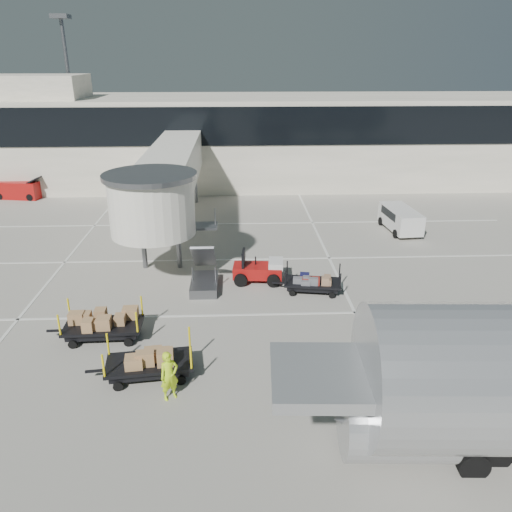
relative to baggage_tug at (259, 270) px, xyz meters
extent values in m
plane|color=#B2AC9F|center=(-1.55, -5.86, -0.64)|extent=(140.00, 140.00, 0.00)
cube|color=silver|center=(-1.55, -3.86, -0.63)|extent=(40.00, 0.15, 0.02)
cube|color=silver|center=(-1.55, 3.14, -0.63)|extent=(40.00, 0.15, 0.02)
cube|color=silver|center=(-1.55, 10.14, -0.63)|extent=(40.00, 0.15, 0.02)
cube|color=silver|center=(4.45, 4.14, -0.63)|extent=(0.15, 30.00, 0.02)
cube|color=silver|center=(-11.55, 4.14, -0.63)|extent=(0.15, 30.00, 0.02)
cube|color=#F1E6D0|center=(-1.55, 24.14, 3.36)|extent=(64.00, 12.00, 8.00)
cube|color=black|center=(-1.55, 18.09, 5.36)|extent=(64.00, 0.12, 3.20)
cube|color=#F1E6D0|center=(-19.55, 22.14, 8.36)|extent=(10.00, 6.00, 2.00)
cylinder|color=slate|center=(-17.55, 28.14, 6.86)|extent=(0.36, 0.36, 15.00)
cube|color=slate|center=(-17.55, 28.14, 14.36)|extent=(1.60, 1.60, 0.40)
cube|color=silver|center=(-5.55, 9.14, 3.66)|extent=(3.00, 18.00, 2.80)
cylinder|color=silver|center=(-5.55, 0.14, 3.66)|extent=(4.40, 4.40, 3.00)
cylinder|color=slate|center=(-5.55, 0.14, 5.26)|extent=(4.80, 4.80, 0.25)
cylinder|color=slate|center=(-6.55, 2.14, 0.81)|extent=(0.28, 0.28, 2.90)
cylinder|color=slate|center=(-4.55, 2.14, 0.81)|extent=(0.28, 0.28, 2.90)
cylinder|color=slate|center=(-6.55, 9.14, 0.81)|extent=(0.28, 0.28, 2.90)
cylinder|color=slate|center=(-4.55, 9.14, 0.81)|extent=(0.28, 0.28, 2.90)
cylinder|color=slate|center=(-6.55, 16.14, 0.81)|extent=(0.28, 0.28, 2.90)
cylinder|color=slate|center=(-4.55, 16.14, 0.81)|extent=(0.28, 0.28, 2.90)
cube|color=slate|center=(-2.95, -0.86, -0.39)|extent=(1.40, 2.60, 0.50)
cube|color=slate|center=(-2.95, -0.26, 0.96)|extent=(1.20, 2.60, 2.06)
cube|color=slate|center=(-2.95, 1.14, 2.21)|extent=(1.40, 1.20, 0.12)
cube|color=#980F0D|center=(-0.07, 0.01, -0.04)|extent=(2.74, 1.50, 0.66)
cube|color=silver|center=(0.91, -0.08, 0.40)|extent=(0.87, 1.27, 0.39)
cube|color=black|center=(-0.84, 0.08, 0.62)|extent=(0.23, 1.11, 0.99)
cylinder|color=black|center=(-1.02, -0.63, -0.29)|extent=(0.73, 0.34, 0.70)
cylinder|color=black|center=(-0.89, 0.80, -0.29)|extent=(0.73, 0.34, 0.70)
cylinder|color=black|center=(0.74, -0.78, -0.29)|extent=(0.73, 0.34, 0.70)
cylinder|color=black|center=(0.87, 0.64, -0.29)|extent=(0.73, 0.34, 0.70)
cube|color=black|center=(2.74, -1.45, -0.11)|extent=(3.09, 1.91, 0.12)
cube|color=black|center=(2.74, -1.45, -0.28)|extent=(2.77, 1.65, 0.24)
cube|color=black|center=(0.98, -1.15, -0.25)|extent=(0.68, 0.19, 0.08)
cylinder|color=black|center=(1.63, -1.92, -0.48)|extent=(0.35, 0.19, 0.33)
cylinder|color=black|center=(1.85, -0.64, -0.48)|extent=(0.35, 0.19, 0.33)
cylinder|color=black|center=(3.62, -2.27, -0.48)|extent=(0.35, 0.19, 0.33)
cylinder|color=black|center=(3.84, -0.98, -0.48)|extent=(0.35, 0.19, 0.33)
cylinder|color=black|center=(1.26, -1.86, 0.32)|extent=(0.07, 0.07, 0.87)
cylinder|color=black|center=(1.48, -0.58, 0.32)|extent=(0.07, 0.07, 0.87)
cylinder|color=black|center=(3.99, -2.33, 0.32)|extent=(0.07, 0.07, 0.87)
cylinder|color=black|center=(4.21, -1.05, 0.32)|extent=(0.07, 0.07, 0.87)
cube|color=#906B4E|center=(2.41, -1.46, 0.09)|extent=(0.43, 0.33, 0.28)
cube|color=#13143D|center=(2.68, -1.62, 0.08)|extent=(0.54, 0.40, 0.27)
cube|color=maroon|center=(3.20, -1.98, 0.08)|extent=(0.49, 0.38, 0.27)
cube|color=maroon|center=(3.01, -1.66, 0.12)|extent=(0.51, 0.36, 0.35)
cube|color=maroon|center=(2.28, -1.11, 0.08)|extent=(0.42, 0.34, 0.26)
cube|color=#906B4E|center=(2.13, -1.52, 0.08)|extent=(0.51, 0.37, 0.27)
cube|color=#13143D|center=(3.02, -1.12, 0.09)|extent=(0.53, 0.36, 0.30)
cube|color=#906B4E|center=(3.05, -1.42, 0.08)|extent=(0.46, 0.44, 0.26)
cube|color=#906B4E|center=(3.81, -1.26, 0.13)|extent=(0.49, 0.41, 0.36)
cube|color=#13143D|center=(2.80, -1.08, 0.16)|extent=(0.38, 0.34, 0.43)
cube|color=#13143D|center=(2.13, -1.40, 0.12)|extent=(0.41, 0.37, 0.34)
cube|color=black|center=(-4.61, -8.58, -0.04)|extent=(3.45, 2.02, 0.13)
cube|color=black|center=(-4.61, -8.58, -0.24)|extent=(3.10, 1.73, 0.27)
cube|color=black|center=(-6.62, -8.82, -0.20)|extent=(0.77, 0.18, 0.09)
cylinder|color=black|center=(-5.67, -9.45, -0.45)|extent=(0.39, 0.20, 0.37)
cylinder|color=black|center=(-5.84, -7.99, -0.45)|extent=(0.39, 0.20, 0.37)
cylinder|color=black|center=(-3.39, -9.18, -0.45)|extent=(0.39, 0.20, 0.37)
cylinder|color=black|center=(-3.56, -7.71, -0.45)|extent=(0.39, 0.20, 0.37)
cylinder|color=yellow|center=(-6.09, -9.50, 0.45)|extent=(0.08, 0.08, 0.98)
cylinder|color=yellow|center=(-6.26, -8.04, 0.45)|extent=(0.08, 0.08, 0.98)
cylinder|color=yellow|center=(-2.96, -9.13, 0.45)|extent=(0.08, 0.08, 0.98)
cylinder|color=yellow|center=(-3.14, -7.66, 0.45)|extent=(0.08, 0.08, 0.98)
cube|color=#A17D4E|center=(-4.68, -8.50, 0.31)|extent=(0.74, 0.63, 0.56)
cube|color=#A17D4E|center=(-4.32, -8.41, 0.27)|extent=(0.50, 0.49, 0.49)
cube|color=#A17D4E|center=(-3.74, -8.81, 0.31)|extent=(0.55, 0.60, 0.56)
cube|color=#A17D4E|center=(-5.35, -9.01, 0.29)|extent=(0.52, 0.45, 0.53)
cube|color=#A17D4E|center=(-5.38, -8.67, 0.22)|extent=(0.74, 0.57, 0.39)
cube|color=black|center=(-7.06, -5.68, -0.03)|extent=(3.37, 1.76, 0.13)
cube|color=black|center=(-7.06, -5.68, -0.23)|extent=(3.03, 1.50, 0.28)
cube|color=black|center=(-9.11, -5.74, -0.20)|extent=(0.78, 0.11, 0.09)
cylinder|color=black|center=(-8.20, -6.46, -0.45)|extent=(0.38, 0.17, 0.38)
cylinder|color=black|center=(-8.25, -4.97, -0.45)|extent=(0.38, 0.17, 0.38)
cylinder|color=black|center=(-5.88, -6.39, -0.45)|extent=(0.38, 0.17, 0.38)
cylinder|color=black|center=(-5.92, -4.90, -0.45)|extent=(0.38, 0.17, 0.38)
cylinder|color=yellow|center=(-8.63, -6.48, 0.47)|extent=(0.08, 0.08, 1.00)
cylinder|color=yellow|center=(-8.68, -4.98, 0.47)|extent=(0.08, 0.08, 1.00)
cylinder|color=yellow|center=(-5.45, -6.38, 0.47)|extent=(0.08, 0.08, 1.00)
cylinder|color=yellow|center=(-5.49, -4.89, 0.47)|extent=(0.08, 0.08, 1.00)
cube|color=#A17D4E|center=(-6.98, -5.27, 0.28)|extent=(0.53, 0.51, 0.49)
cube|color=#A17D4E|center=(-7.01, -5.34, 0.30)|extent=(0.63, 0.53, 0.53)
cube|color=#A17D4E|center=(-6.39, -5.25, 0.31)|extent=(0.54, 0.44, 0.56)
cube|color=#A17D4E|center=(-6.74, -5.81, 0.30)|extent=(0.63, 0.51, 0.52)
cube|color=#A17D4E|center=(-6.27, -5.93, 0.30)|extent=(0.58, 0.62, 0.53)
cube|color=#A17D4E|center=(-6.59, -5.40, 0.26)|extent=(0.62, 0.42, 0.46)
cube|color=#A17D4E|center=(-6.20, -6.09, 0.30)|extent=(0.73, 0.54, 0.52)
cube|color=#A17D4E|center=(-6.06, -5.10, 0.33)|extent=(0.49, 0.51, 0.59)
imported|color=#B2DD17|center=(-3.68, -9.97, 0.31)|extent=(0.82, 0.74, 1.89)
cube|color=silver|center=(10.33, 8.03, 0.28)|extent=(2.06, 4.35, 1.36)
cube|color=silver|center=(10.17, 9.92, 0.02)|extent=(1.66, 0.62, 0.79)
cube|color=black|center=(10.31, 8.21, 0.63)|extent=(1.95, 2.77, 0.54)
cylinder|color=black|center=(9.61, 6.56, -0.34)|extent=(0.26, 0.61, 0.60)
cylinder|color=black|center=(11.28, 6.70, -0.34)|extent=(0.26, 0.61, 0.60)
cylinder|color=black|center=(9.38, 9.36, -0.34)|extent=(0.26, 0.61, 0.60)
cylinder|color=black|center=(11.04, 9.51, -0.34)|extent=(0.26, 0.61, 0.60)
cube|color=#980F0D|center=(-20.02, 18.14, 0.11)|extent=(4.00, 2.22, 1.49)
cube|color=black|center=(-18.35, 17.85, 1.05)|extent=(1.18, 1.54, 0.53)
cylinder|color=black|center=(-21.51, 17.69, -0.34)|extent=(0.63, 0.35, 0.60)
cylinder|color=black|center=(-21.27, 19.06, -0.34)|extent=(0.63, 0.35, 0.60)
cylinder|color=black|center=(-18.77, 17.21, -0.34)|extent=(0.63, 0.35, 0.60)
cylinder|color=black|center=(-18.53, 18.58, -0.34)|extent=(0.63, 0.35, 0.60)
cube|color=#AFB1B3|center=(4.94, -13.45, 2.51)|extent=(10.63, 3.45, 0.37)
cylinder|color=#AFB1B3|center=(3.37, -13.38, 0.99)|extent=(3.26, 2.57, 2.41)
cube|color=#AFB1B3|center=(3.37, -13.38, 1.93)|extent=(0.85, 0.30, 1.15)
cylinder|color=slate|center=(6.52, -13.53, -0.06)|extent=(0.31, 0.31, 1.15)
cylinder|color=black|center=(6.52, -13.53, -0.33)|extent=(0.96, 0.38, 0.94)
cylinder|color=slate|center=(5.66, -13.91, 0.20)|extent=(0.29, 0.29, 1.68)
cylinder|color=black|center=(5.66, -13.91, -0.33)|extent=(0.96, 0.38, 0.94)
camera|label=1|loc=(-1.22, -24.94, 10.87)|focal=35.00mm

